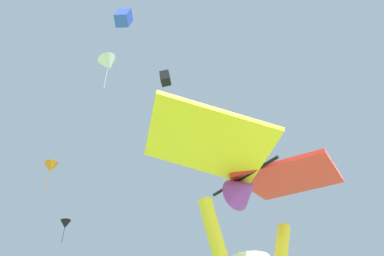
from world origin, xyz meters
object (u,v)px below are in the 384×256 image
object	(u,v)px
held_stunt_kite	(250,169)
distant_kite_white_low_right	(108,64)
distant_kite_black_high_right	(65,224)
distant_kite_orange_far_center	(51,167)
distant_kite_blue_mid_left	(124,18)
distant_kite_black_overhead_distant	(165,78)
distant_kite_red_low_left	(241,144)

from	to	relation	value
held_stunt_kite	distant_kite_white_low_right	distance (m)	19.87
held_stunt_kite	distant_kite_black_high_right	distance (m)	36.62
distant_kite_orange_far_center	distant_kite_blue_mid_left	xyz separation A→B (m)	(2.73, -8.37, 5.89)
distant_kite_black_overhead_distant	distant_kite_black_high_right	bearing A→B (deg)	107.38
distant_kite_white_low_right	distant_kite_orange_far_center	distance (m)	8.37
distant_kite_white_low_right	distant_kite_black_high_right	xyz separation A→B (m)	(-1.12, 20.41, -1.10)
held_stunt_kite	distant_kite_black_overhead_distant	world-z (taller)	distant_kite_black_overhead_distant
held_stunt_kite	distant_kite_blue_mid_left	distance (m)	21.82
distant_kite_white_low_right	distant_kite_orange_far_center	bearing A→B (deg)	107.24
distant_kite_black_high_right	distant_kite_orange_far_center	size ratio (longest dim) A/B	1.13
distant_kite_black_overhead_distant	distant_kite_orange_far_center	size ratio (longest dim) A/B	0.65
distant_kite_black_high_right	distant_kite_red_low_left	bearing A→B (deg)	-31.31
distant_kite_white_low_right	distant_kite_black_high_right	size ratio (longest dim) A/B	1.10
held_stunt_kite	distant_kite_orange_far_center	xyz separation A→B (m)	(-3.40, 21.21, 11.75)
distant_kite_blue_mid_left	distant_kite_black_overhead_distant	bearing A→B (deg)	51.79
distant_kite_red_low_left	distant_kite_blue_mid_left	distance (m)	18.01
held_stunt_kite	distant_kite_black_overhead_distant	size ratio (longest dim) A/B	1.34
distant_kite_black_overhead_distant	distant_kite_orange_far_center	world-z (taller)	distant_kite_black_overhead_distant
distant_kite_orange_far_center	distant_kite_blue_mid_left	size ratio (longest dim) A/B	1.33
distant_kite_black_high_right	distant_kite_orange_far_center	xyz separation A→B (m)	(-1.23, -12.83, -1.57)
distant_kite_red_low_left	distant_kite_blue_mid_left	size ratio (longest dim) A/B	0.69
distant_kite_orange_far_center	distant_kite_white_low_right	bearing A→B (deg)	-72.76
distant_kite_red_low_left	distant_kite_orange_far_center	size ratio (longest dim) A/B	0.52
distant_kite_black_high_right	distant_kite_orange_far_center	distance (m)	12.99
distant_kite_orange_far_center	held_stunt_kite	bearing A→B (deg)	-80.88
distant_kite_black_overhead_distant	distant_kite_black_high_right	distance (m)	17.98
distant_kite_red_low_left	distant_kite_blue_mid_left	bearing A→B (deg)	-135.84
distant_kite_white_low_right	distant_kite_black_overhead_distant	bearing A→B (deg)	43.72
held_stunt_kite	distant_kite_blue_mid_left	bearing A→B (deg)	93.02
distant_kite_white_low_right	held_stunt_kite	bearing A→B (deg)	-85.58
held_stunt_kite	distant_kite_red_low_left	world-z (taller)	distant_kite_red_low_left
distant_kite_red_low_left	distant_kite_orange_far_center	world-z (taller)	distant_kite_red_low_left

